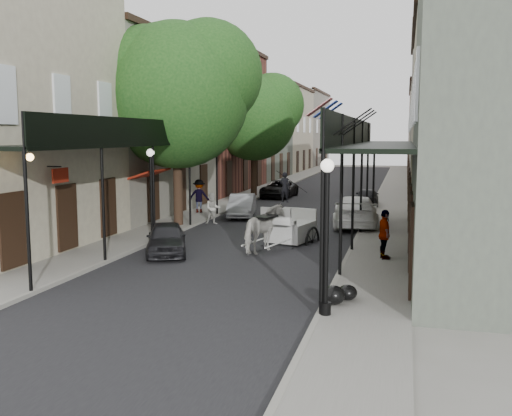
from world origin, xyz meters
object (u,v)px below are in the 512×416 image
Objects in this scene: lamppost_right_far at (374,176)px; car_right_near at (356,211)px; carriage at (295,213)px; car_right_far at (367,197)px; horse at (264,229)px; pedestrian_walking at (213,208)px; car_left_near at (166,238)px; tree_near at (186,89)px; car_left_mid at (242,206)px; pedestrian_sidewalk_left at (199,196)px; lamppost_right_near at (326,235)px; car_left_far at (279,189)px; lamppost_left at (151,193)px; pedestrian_sidewalk_right at (385,234)px; tree_far at (259,114)px.

car_right_near is (-0.50, -5.72, -1.31)m from lamppost_right_far.
carriage is 0.85× the size of car_right_far.
lamppost_right_far is 1.78× the size of horse.
lamppost_right_far is 13.23m from horse.
car_left_near is at bearing -108.77° from pedestrian_walking.
tree_near reaches higher than carriage.
car_right_far is at bearing 34.75° from car_left_mid.
lamppost_right_near is at bearing 112.45° from pedestrian_sidewalk_left.
horse is 1.14× the size of pedestrian_sidewalk_left.
lamppost_right_near reaches higher than car_left_far.
horse is 0.41× the size of car_right_near.
horse is 1.34× the size of pedestrian_walking.
carriage is at bearing 104.91° from lamppost_right_near.
lamppost_left is 2.38× the size of pedestrian_walking.
lamppost_right_near reaches higher than car_right_far.
tree_near reaches higher than car_left_far.
lamppost_left reaches higher than horse.
horse is at bearing -104.45° from lamppost_right_far.
car_right_near is (-0.50, 14.28, -1.31)m from lamppost_right_near.
lamppost_right_far reaches higher than car_right_near.
car_left_mid is (1.50, 8.00, -1.44)m from lamppost_left.
carriage reaches higher than horse.
pedestrian_sidewalk_right is at bearing -62.03° from pedestrian_walking.
horse is at bearing 77.76° from car_right_far.
lamppost_right_far is at bearing -36.51° from tree_far.
tree_near reaches higher than horse.
tree_far is at bearing 90.19° from tree_near.
lamppost_left is 5.11m from horse.
pedestrian_sidewalk_right reaches higher than car_right_near.
car_right_far is (6.20, 6.36, -0.02)m from car_left_mid.
horse is (5.06, -18.94, -4.96)m from tree_far.
lamppost_left reaches higher than car_left_near.
tree_far reaches higher than lamppost_right_near.
car_left_far is at bearing -31.60° from car_right_far.
car_left_mid is 10.00m from car_left_far.
lamppost_left is at bearing 66.50° from pedestrian_sidewalk_right.
car_left_near is 0.68× the size of car_right_near.
carriage is 5.66m from car_left_near.
car_right_near is 8.08m from car_right_far.
lamppost_right_far is at bearing -165.11° from pedestrian_sidewalk_left.
tree_near is 2.79× the size of car_right_far.
car_right_far is (-1.62, 15.70, -0.39)m from pedestrian_sidewalk_right.
tree_near is at bearing -123.65° from car_left_mid.
car_right_far is at bearing -9.40° from pedestrian_sidewalk_right.
car_left_mid is (0.00, 10.00, 0.02)m from car_left_near.
pedestrian_sidewalk_right is (8.52, -6.61, 0.20)m from pedestrian_walking.
lamppost_right_near is 0.85× the size of car_left_far.
pedestrian_sidewalk_right is at bearing -64.12° from tree_far.
tree_near is at bearing -30.85° from horse.
tree_far is 20.91m from car_left_near.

